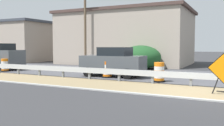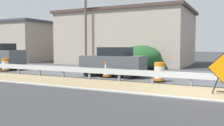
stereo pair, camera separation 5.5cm
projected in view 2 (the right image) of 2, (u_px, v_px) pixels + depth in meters
ground_plane at (194, 93)px, 10.69m from camera, size 160.00×160.00×0.00m
median_dirt_strip at (196, 92)px, 11.07m from camera, size 3.26×120.00×0.01m
far_lane_asphalt at (208, 77)px, 16.15m from camera, size 8.13×120.00×0.00m
curb_near_edge at (189, 99)px, 9.53m from camera, size 0.20×120.00×0.11m
guardrail_median at (152, 74)px, 13.37m from camera, size 0.18×46.26×0.71m
traffic_barrel_nearest at (159, 73)px, 14.06m from camera, size 0.71×0.71×1.11m
traffic_barrel_close at (107, 70)px, 16.03m from camera, size 0.75×0.75×1.06m
traffic_barrel_mid at (6, 66)px, 19.84m from camera, size 0.69×0.69×1.02m
car_lead_near_lane at (113, 62)px, 16.48m from camera, size 2.11×4.25×1.96m
roadside_shop_near at (126, 38)px, 28.32m from camera, size 9.15×14.45×5.90m
roadside_shop_far at (10, 42)px, 35.41m from camera, size 8.35×14.69×5.26m
utility_pole_near at (86, 28)px, 24.79m from camera, size 0.24×1.80×7.30m
bush_roadside at (141, 57)px, 21.76m from camera, size 3.54×3.54×2.09m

